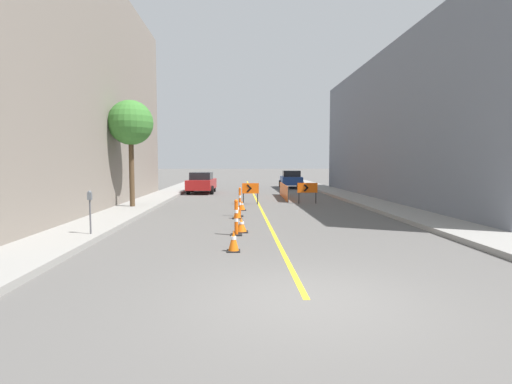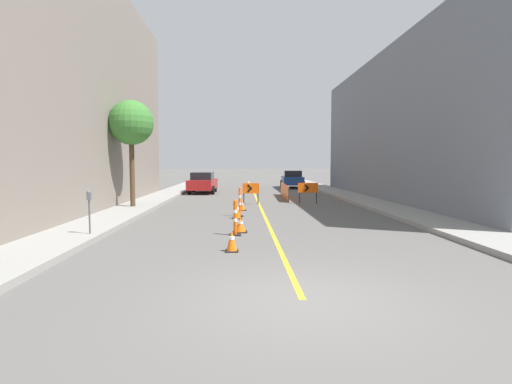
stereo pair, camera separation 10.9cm
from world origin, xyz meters
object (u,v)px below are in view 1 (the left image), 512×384
Objects in this scene: traffic_cone_nearest at (234,241)px; parking_meter_near_curb at (90,203)px; delineator_post_front at (236,220)px; street_tree_left_near at (131,123)px; delineator_post_rear at (240,204)px; traffic_cone_third at (237,211)px; parked_car_curb_mid at (291,179)px; traffic_cone_second at (241,225)px; traffic_cone_fourth at (242,205)px; arrow_barricade_primary at (250,189)px; arrow_barricade_secondary at (307,189)px; parked_car_curb_near at (202,183)px.

traffic_cone_nearest is 0.43× the size of parking_meter_near_curb.
delineator_post_front is at bearing 6.23° from parking_meter_near_curb.
street_tree_left_near is at bearing 95.60° from parking_meter_near_curb.
delineator_post_rear is at bearing 88.23° from delineator_post_front.
parking_meter_near_curb is (-4.39, -4.28, 0.77)m from traffic_cone_third.
traffic_cone_nearest is 0.49× the size of delineator_post_front.
traffic_cone_third is 20.77m from parked_car_curb_mid.
traffic_cone_second is at bearing -98.61° from parked_car_curb_mid.
delineator_post_front is at bearing 88.45° from traffic_cone_nearest.
delineator_post_rear is at bearing 90.35° from traffic_cone_second.
parked_car_curb_mid is (4.79, 23.42, 0.56)m from traffic_cone_second.
traffic_cone_fourth is 17.93m from parked_car_curb_mid.
arrow_barricade_primary is at bearing 62.63° from parking_meter_near_curb.
traffic_cone_second is (0.22, 2.88, -0.04)m from traffic_cone_nearest.
parked_car_curb_mid is at bearing 86.30° from arrow_barricade_secondary.
arrow_barricade_secondary is 10.04m from street_tree_left_near.
parked_car_curb_mid is 3.37× the size of parking_meter_near_curb.
parked_car_curb_mid is (0.97, 14.21, -0.04)m from arrow_barricade_secondary.
traffic_cone_second is 9.34m from street_tree_left_near.
traffic_cone_nearest is 9.00m from traffic_cone_fourth.
arrow_barricade_secondary is (3.24, 0.36, 0.01)m from arrow_barricade_primary.
traffic_cone_third reaches higher than traffic_cone_second.
parked_car_curb_mid reaches higher than traffic_cone_fourth.
parked_car_curb_near is (-2.68, 17.79, 0.31)m from delineator_post_front.
parked_car_curb_near reaches higher than arrow_barricade_primary.
parking_meter_near_curb reaches higher than arrow_barricade_secondary.
parking_meter_near_curb is at bearing -92.29° from parked_car_curb_near.
traffic_cone_nearest is 4.75m from parking_meter_near_curb.
traffic_cone_third is 2.89m from traffic_cone_fourth.
street_tree_left_near is at bearing 128.60° from traffic_cone_second.
traffic_cone_third is 0.50× the size of parking_meter_near_curb.
traffic_cone_fourth is 0.11× the size of parked_car_curb_near.
traffic_cone_second is 0.75× the size of traffic_cone_third.
delineator_post_front is 4.47m from delineator_post_rear.
parked_car_curb_near is (-3.43, 8.39, -0.03)m from arrow_barricade_primary.
traffic_cone_second is 0.37× the size of parking_meter_near_curb.
traffic_cone_fourth is 6.69m from street_tree_left_near.
street_tree_left_near reaches higher than parked_car_curb_mid.
delineator_post_rear is at bearing -98.68° from arrow_barricade_primary.
delineator_post_rear reaches higher than delineator_post_front.
delineator_post_rear is 4.98m from arrow_barricade_primary.
traffic_cone_third is 0.15× the size of parked_car_curb_mid.
delineator_post_rear is 0.96× the size of parking_meter_near_curb.
parked_car_curb_near is (-2.82, 13.32, 0.25)m from delineator_post_rear.
traffic_cone_fourth is 6.69m from delineator_post_front.
arrow_barricade_secondary is (3.74, 3.09, 0.60)m from traffic_cone_fourth.
delineator_post_front is (-0.25, -6.68, 0.25)m from traffic_cone_fourth.
arrow_barricade_secondary is at bearing 15.89° from street_tree_left_near.
parked_car_curb_near is at bearing 129.93° from arrow_barricade_secondary.
traffic_cone_fourth is 2.24m from delineator_post_rear.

